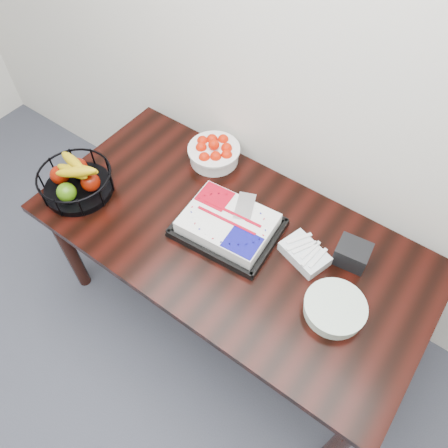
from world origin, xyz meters
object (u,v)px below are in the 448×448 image
Objects in this scene: plate_stack at (335,309)px; napkin_box at (352,254)px; cake_tray at (228,225)px; tangerine_bowl at (214,150)px; table at (231,245)px; fruit_basket at (76,180)px.

napkin_box reaches higher than plate_stack.
tangerine_bowl is (-0.32, 0.32, 0.03)m from cake_tray.
cake_tray is 0.45m from tangerine_bowl.
table is 0.54m from napkin_box.
tangerine_bowl reaches higher than cake_tray.
table is at bearing -44.01° from tangerine_bowl.
plate_stack is (0.55, -0.07, 0.12)m from table.
fruit_basket reaches higher than cake_tray.
cake_tray is 1.91× the size of plate_stack.
table is at bearing -25.51° from cake_tray.
table is 0.56m from plate_stack.
plate_stack is at bearing -77.80° from napkin_box.
napkin_box is (-0.06, 0.26, 0.02)m from plate_stack.
plate_stack is at bearing -24.15° from tangerine_bowl.
cake_tray is 0.58m from plate_stack.
cake_tray is 1.36× the size of fruit_basket.
table is at bearing -158.47° from napkin_box.
cake_tray is 1.79× the size of tangerine_bowl.
table is 13.23× the size of napkin_box.
napkin_box is at bearing 21.53° from table.
napkin_box is at bearing 18.48° from fruit_basket.
napkin_box reaches higher than cake_tray.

